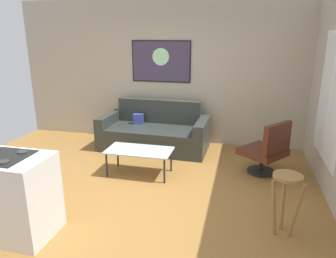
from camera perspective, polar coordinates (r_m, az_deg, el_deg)
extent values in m
cube|color=olive|center=(4.55, -6.51, -11.69)|extent=(6.40, 6.40, 0.04)
cube|color=#ACA28D|center=(6.37, 0.59, 10.12)|extent=(6.40, 0.05, 2.80)
cube|color=#2C322E|center=(6.09, -2.58, -1.65)|extent=(1.71, 0.97, 0.43)
cube|color=#2C322E|center=(6.32, -1.58, 3.25)|extent=(1.68, 0.21, 0.46)
cube|color=#2C322E|center=(6.39, -10.56, -0.08)|extent=(0.21, 0.92, 0.63)
cube|color=#2C322E|center=(5.86, 6.12, -1.47)|extent=(0.21, 0.92, 0.63)
cube|color=navy|center=(6.27, -5.38, 1.82)|extent=(0.21, 0.13, 0.20)
cube|color=silver|center=(4.96, -5.21, -3.86)|extent=(1.02, 0.53, 0.02)
cylinder|color=#232326|center=(5.00, -11.01, -6.44)|extent=(0.03, 0.03, 0.39)
cylinder|color=#232326|center=(4.71, -0.66, -7.60)|extent=(0.03, 0.03, 0.39)
cylinder|color=#232326|center=(5.38, -9.06, -4.64)|extent=(0.03, 0.03, 0.39)
cylinder|color=#232326|center=(5.11, 0.58, -5.59)|extent=(0.03, 0.03, 0.39)
cylinder|color=black|center=(5.34, 16.40, -7.33)|extent=(0.43, 0.43, 0.04)
cylinder|color=black|center=(5.27, 16.56, -5.50)|extent=(0.06, 0.06, 0.33)
cube|color=#4C2215|center=(5.22, 16.70, -3.94)|extent=(0.84, 0.85, 0.10)
cube|color=#4C2215|center=(5.01, 19.11, -1.62)|extent=(0.44, 0.53, 0.46)
cylinder|color=olive|center=(3.62, 20.85, -8.00)|extent=(0.31, 0.31, 0.03)
cylinder|color=olive|center=(3.89, 20.08, -11.95)|extent=(0.04, 0.13, 0.67)
cylinder|color=olive|center=(3.70, 18.57, -13.34)|extent=(0.13, 0.10, 0.67)
cylinder|color=olive|center=(3.73, 22.19, -13.47)|extent=(0.13, 0.10, 0.67)
cube|color=black|center=(3.75, -28.12, -4.36)|extent=(0.60, 0.48, 0.01)
cylinder|color=#2D2D2D|center=(3.54, -27.54, -5.26)|extent=(0.11, 0.11, 0.01)
cylinder|color=#2D2D2D|center=(3.74, -24.79, -3.77)|extent=(0.11, 0.11, 0.01)
cube|color=black|center=(6.36, -1.28, 12.09)|extent=(1.19, 0.01, 0.81)
cube|color=#423750|center=(6.35, -1.29, 12.09)|extent=(1.14, 0.02, 0.76)
cylinder|color=#AAE9B4|center=(6.33, -1.33, 12.90)|extent=(0.33, 0.01, 0.33)
cube|color=silver|center=(4.86, 27.38, 5.08)|extent=(0.02, 1.29, 1.76)
cube|color=white|center=(4.85, 27.26, 5.09)|extent=(0.01, 1.21, 1.68)
cube|color=silver|center=(4.85, 27.22, 5.10)|extent=(0.01, 0.04, 1.68)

